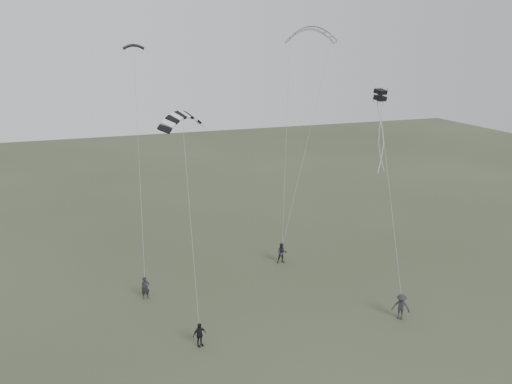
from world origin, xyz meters
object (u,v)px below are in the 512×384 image
object	(u,v)px
kite_pale_large	(311,28)
kite_striped	(182,115)
flyer_center	(199,335)
kite_box	(380,95)
flyer_far	(401,307)
flyer_right	(282,253)
kite_dark_small	(133,45)
flyer_left	(145,288)

from	to	relation	value
kite_pale_large	kite_striped	xyz separation A→B (m)	(-12.75, -8.65, -5.47)
flyer_center	kite_pale_large	world-z (taller)	kite_pale_large
kite_box	flyer_far	bearing A→B (deg)	-118.88
kite_pale_large	kite_striped	size ratio (longest dim) A/B	1.27
flyer_right	flyer_far	distance (m)	11.09
flyer_right	kite_box	size ratio (longest dim) A/B	2.29
flyer_far	kite_dark_small	distance (m)	26.00
flyer_center	kite_dark_small	world-z (taller)	kite_dark_small
flyer_left	flyer_right	xyz separation A→B (m)	(11.05, 2.29, 0.04)
flyer_left	kite_striped	distance (m)	12.18
flyer_center	flyer_far	distance (m)	12.82
flyer_far	kite_striped	world-z (taller)	kite_striped
flyer_center	kite_pale_large	size ratio (longest dim) A/B	0.34
kite_pale_large	kite_box	distance (m)	10.60
kite_dark_small	kite_box	distance (m)	18.11
flyer_right	flyer_left	bearing A→B (deg)	-158.33
flyer_far	kite_pale_large	xyz separation A→B (m)	(0.73, 16.12, 17.21)
kite_pale_large	flyer_far	bearing A→B (deg)	-56.07
kite_box	kite_pale_large	bearing A→B (deg)	81.52
flyer_left	flyer_center	distance (m)	7.11
flyer_left	kite_pale_large	size ratio (longest dim) A/B	0.36
flyer_right	kite_box	distance (m)	14.32
flyer_left	kite_striped	bearing A→B (deg)	-13.08
flyer_far	kite_striped	bearing A→B (deg)	-174.41
flyer_far	kite_dark_small	size ratio (longest dim) A/B	1.13
flyer_center	kite_striped	size ratio (longest dim) A/B	0.43
flyer_left	flyer_far	world-z (taller)	flyer_far
flyer_left	kite_pale_large	world-z (taller)	kite_pale_large
flyer_center	kite_box	world-z (taller)	kite_box
flyer_left	kite_box	xyz separation A→B (m)	(16.67, -1.46, 12.67)
flyer_left	flyer_center	bearing A→B (deg)	-73.08
kite_pale_large	flyer_right	bearing A→B (deg)	-92.39
kite_dark_small	kite_striped	xyz separation A→B (m)	(1.90, -7.69, -4.15)
flyer_left	kite_dark_small	size ratio (longest dim) A/B	1.04
flyer_right	flyer_center	size ratio (longest dim) A/B	1.14
flyer_right	flyer_center	world-z (taller)	flyer_right
kite_dark_small	kite_pale_large	world-z (taller)	kite_pale_large
kite_striped	flyer_left	bearing A→B (deg)	134.37
flyer_center	kite_box	bearing A→B (deg)	1.25
flyer_far	flyer_right	bearing A→B (deg)	148.08
kite_pale_large	kite_striped	distance (m)	16.35
kite_dark_small	kite_box	world-z (taller)	kite_dark_small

